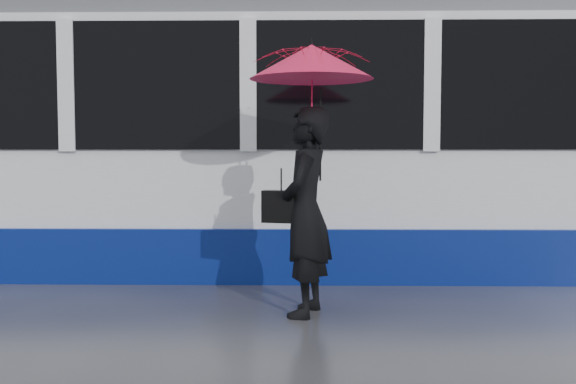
{
  "coord_description": "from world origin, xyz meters",
  "views": [
    {
      "loc": [
        0.96,
        -5.77,
        1.49
      ],
      "look_at": [
        0.84,
        0.23,
        1.1
      ],
      "focal_mm": 40.0,
      "sensor_mm": 36.0,
      "label": 1
    }
  ],
  "objects": [
    {
      "name": "ground",
      "position": [
        0.0,
        0.0,
        0.0
      ],
      "size": [
        90.0,
        90.0,
        0.0
      ],
      "primitive_type": "plane",
      "color": "#2C2C31",
      "rests_on": "ground"
    },
    {
      "name": "rails",
      "position": [
        0.0,
        2.5,
        0.01
      ],
      "size": [
        34.0,
        1.51,
        0.02
      ],
      "color": "#3F3D38",
      "rests_on": "ground"
    },
    {
      "name": "tram",
      "position": [
        2.89,
        2.5,
        1.64
      ],
      "size": [
        26.0,
        2.56,
        3.35
      ],
      "color": "white",
      "rests_on": "ground"
    },
    {
      "name": "woman",
      "position": [
        1.01,
        -0.03,
        0.94
      ],
      "size": [
        0.59,
        0.77,
        1.88
      ],
      "primitive_type": "imported",
      "rotation": [
        0.0,
        0.0,
        -1.79
      ],
      "color": "black",
      "rests_on": "ground"
    },
    {
      "name": "umbrella",
      "position": [
        1.06,
        -0.03,
        2.06
      ],
      "size": [
        1.32,
        1.32,
        1.27
      ],
      "rotation": [
        0.0,
        0.0,
        -0.22
      ],
      "color": "#FF155F",
      "rests_on": "ground"
    },
    {
      "name": "handbag",
      "position": [
        0.79,
        -0.01,
        0.99
      ],
      "size": [
        0.36,
        0.22,
        0.47
      ],
      "rotation": [
        0.0,
        0.0,
        -0.22
      ],
      "color": "black",
      "rests_on": "ground"
    }
  ]
}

